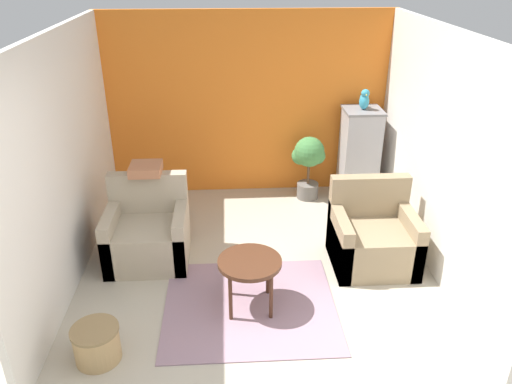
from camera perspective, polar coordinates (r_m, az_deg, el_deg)
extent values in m
cube|color=orange|center=(6.67, -0.96, 9.89)|extent=(3.76, 0.06, 2.41)
cube|color=silver|center=(5.14, -21.12, 3.09)|extent=(0.06, 3.69, 2.41)
cube|color=silver|center=(5.33, 20.35, 4.01)|extent=(0.06, 3.69, 2.41)
cube|color=gray|center=(4.86, -0.69, -12.85)|extent=(1.62, 1.44, 0.01)
cylinder|color=#472819|center=(4.57, -0.73, -8.02)|extent=(0.59, 0.59, 0.04)
cylinder|color=#472819|center=(4.57, -2.93, -12.07)|extent=(0.04, 0.04, 0.48)
cylinder|color=#472819|center=(4.58, 1.73, -11.91)|extent=(0.04, 0.04, 0.48)
cylinder|color=#472819|center=(4.86, -2.99, -9.42)|extent=(0.04, 0.04, 0.48)
cylinder|color=#472819|center=(4.87, 1.36, -9.28)|extent=(0.04, 0.04, 0.48)
cube|color=tan|center=(5.50, -12.22, -5.63)|extent=(0.85, 0.76, 0.45)
cube|color=tan|center=(5.56, -12.22, 0.00)|extent=(0.85, 0.14, 0.45)
cube|color=tan|center=(5.53, -16.03, -4.96)|extent=(0.12, 0.76, 0.61)
cube|color=tan|center=(5.41, -8.48, -4.87)|extent=(0.12, 0.76, 0.61)
cube|color=#8E7A5B|center=(5.45, 13.21, -6.05)|extent=(0.85, 0.76, 0.45)
cube|color=#8E7A5B|center=(5.50, 12.82, -0.36)|extent=(0.85, 0.14, 0.45)
cube|color=#8E7A5B|center=(5.32, 9.51, -5.54)|extent=(0.12, 0.76, 0.61)
cube|color=#8E7A5B|center=(5.52, 16.93, -5.14)|extent=(0.12, 0.76, 0.61)
cube|color=slate|center=(6.95, 11.27, -0.20)|extent=(0.45, 0.45, 0.09)
cube|color=#A8A8AD|center=(6.71, 11.71, 4.43)|extent=(0.46, 0.46, 1.12)
cube|color=slate|center=(6.53, 12.16, 9.11)|extent=(0.48, 0.48, 0.03)
ellipsoid|color=teal|center=(6.50, 12.26, 10.07)|extent=(0.12, 0.15, 0.20)
sphere|color=teal|center=(6.45, 12.39, 10.95)|extent=(0.10, 0.10, 0.10)
cone|color=gold|center=(6.41, 12.49, 10.78)|extent=(0.05, 0.05, 0.05)
cone|color=teal|center=(6.57, 12.09, 10.07)|extent=(0.06, 0.13, 0.17)
cylinder|color=#66605B|center=(6.81, 5.90, 0.19)|extent=(0.29, 0.29, 0.21)
cylinder|color=brown|center=(6.70, 6.00, 2.22)|extent=(0.03, 0.03, 0.32)
sphere|color=#427F42|center=(6.59, 6.12, 4.59)|extent=(0.40, 0.40, 0.40)
sphere|color=#427F42|center=(6.63, 5.11, 4.15)|extent=(0.24, 0.24, 0.24)
sphere|color=#427F42|center=(6.60, 7.00, 4.11)|extent=(0.22, 0.22, 0.22)
cylinder|color=tan|center=(4.45, -17.74, -16.19)|extent=(0.37, 0.37, 0.31)
cylinder|color=olive|center=(4.36, -18.00, -14.77)|extent=(0.39, 0.39, 0.02)
cube|color=#B2704C|center=(5.45, -12.49, 2.60)|extent=(0.33, 0.33, 0.10)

